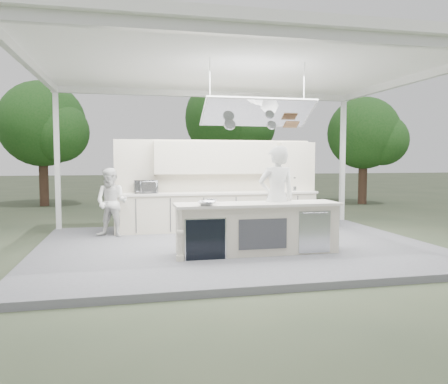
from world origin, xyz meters
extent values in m
plane|color=#444B33|center=(0.00, 0.00, 0.00)|extent=(90.00, 90.00, 0.00)
cube|color=slate|center=(0.00, 0.00, 0.06)|extent=(8.00, 6.00, 0.12)
cube|color=white|center=(3.90, 2.90, 1.85)|extent=(0.12, 0.12, 3.70)
cube|color=white|center=(-3.90, 2.90, 1.85)|extent=(0.12, 0.12, 3.70)
cube|color=white|center=(0.00, 0.00, 3.78)|extent=(8.20, 6.20, 0.16)
cube|color=white|center=(0.00, -2.90, 3.62)|extent=(8.00, 0.12, 0.16)
cube|color=white|center=(0.00, 2.90, 3.62)|extent=(8.00, 0.12, 0.16)
cube|color=white|center=(-3.90, 0.00, 3.62)|extent=(0.12, 6.00, 0.16)
cube|color=white|center=(3.90, 0.00, 3.62)|extent=(0.12, 6.00, 0.16)
cube|color=white|center=(0.20, -0.90, 2.75)|extent=(2.00, 0.71, 0.43)
cube|color=white|center=(0.20, -0.90, 2.75)|extent=(2.06, 0.76, 0.46)
cylinder|color=white|center=(-0.70, -0.90, 3.23)|extent=(0.02, 0.02, 0.95)
cylinder|color=white|center=(1.10, -0.90, 3.23)|extent=(0.02, 0.02, 0.95)
cylinder|color=silver|center=(-0.30, -0.75, 2.53)|extent=(0.22, 0.14, 0.21)
cylinder|color=silver|center=(0.50, -0.80, 2.53)|extent=(0.18, 0.12, 0.18)
cube|color=brown|center=(0.90, -0.78, 2.55)|extent=(0.28, 0.18, 0.12)
cube|color=beige|center=(0.20, -0.90, 0.57)|extent=(3.00, 0.70, 0.90)
cube|color=white|center=(0.20, -0.90, 1.04)|extent=(3.10, 0.78, 0.05)
cylinder|color=beige|center=(-1.30, -1.25, 0.58)|extent=(0.11, 0.11, 0.92)
cube|color=black|center=(-0.85, -1.25, 0.48)|extent=(0.70, 0.04, 0.72)
cube|color=silver|center=(-0.85, -1.26, 0.48)|extent=(0.74, 0.03, 0.72)
cube|color=#36373B|center=(0.20, -1.26, 0.54)|extent=(0.90, 0.02, 0.55)
cube|color=silver|center=(1.20, -1.26, 0.54)|extent=(0.62, 0.02, 0.78)
cube|color=beige|center=(0.00, 1.90, 0.57)|extent=(5.00, 0.65, 0.90)
cube|color=white|center=(0.00, 1.90, 1.04)|extent=(5.08, 0.72, 0.05)
cube|color=beige|center=(0.00, 2.20, 1.25)|extent=(5.00, 0.10, 2.25)
cube|color=beige|center=(0.00, 2.07, 1.92)|extent=(3.10, 0.38, 0.80)
cube|color=beige|center=(2.10, 2.02, 1.67)|extent=(0.90, 0.45, 1.30)
cube|color=brown|center=(2.10, 2.02, 1.67)|extent=(0.84, 0.40, 0.03)
cylinder|color=silver|center=(2.00, 1.88, 1.13)|extent=(0.20, 0.20, 0.12)
cylinder|color=black|center=(2.00, 1.88, 1.29)|extent=(0.17, 0.17, 0.20)
cylinder|color=black|center=(2.35, 1.88, 1.12)|extent=(0.16, 0.16, 0.10)
cone|color=black|center=(2.35, 1.88, 1.29)|extent=(0.14, 0.14, 0.24)
cylinder|color=#452D22|center=(-5.50, 10.00, 1.05)|extent=(0.36, 0.36, 2.10)
sphere|color=#2F5D22|center=(-5.50, 10.00, 3.29)|extent=(3.40, 3.40, 3.40)
sphere|color=#2F5D22|center=(-4.82, 9.49, 2.95)|extent=(2.38, 2.38, 2.38)
cylinder|color=#452D22|center=(2.50, 12.00, 1.22)|extent=(0.36, 0.36, 2.45)
sphere|color=#2F5D22|center=(2.50, 12.00, 3.85)|extent=(4.00, 4.00, 4.00)
sphere|color=#2F5D22|center=(3.30, 11.40, 3.45)|extent=(2.80, 2.80, 2.80)
cylinder|color=#452D22|center=(7.50, 8.00, 0.96)|extent=(0.36, 0.36, 1.92)
sphere|color=#2F5D22|center=(7.50, 8.00, 2.97)|extent=(3.00, 3.00, 3.00)
sphere|color=#2F5D22|center=(8.10, 7.55, 2.67)|extent=(2.10, 2.10, 2.10)
imported|color=white|center=(0.65, -0.70, 1.13)|extent=(0.76, 0.53, 2.03)
imported|color=silver|center=(-2.54, 1.47, 0.90)|extent=(0.93, 0.84, 1.57)
imported|color=#B0B2B7|center=(-1.76, 1.91, 1.22)|extent=(0.57, 0.41, 0.30)
imported|color=silver|center=(-0.81, -1.15, 1.11)|extent=(0.41, 0.41, 0.08)
imported|color=#B9BBC1|center=(-0.66, -0.75, 1.11)|extent=(0.28, 0.28, 0.07)
camera|label=1|loc=(-2.15, -8.71, 1.89)|focal=35.00mm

